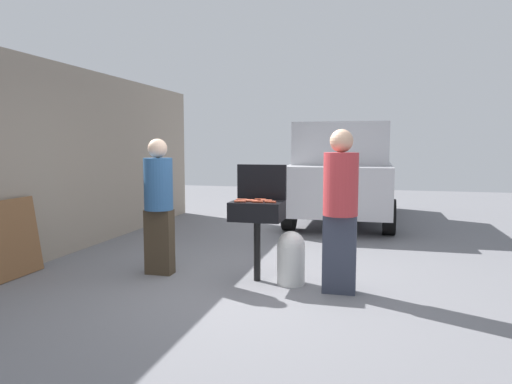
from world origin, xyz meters
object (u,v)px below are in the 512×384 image
Objects in this scene: hot_dog_1 at (252,201)px; hot_dog_4 at (266,200)px; hot_dog_6 at (242,200)px; parked_minivan at (344,172)px; hot_dog_5 at (270,202)px; person_right at (340,205)px; hot_dog_0 at (257,202)px; propane_tank at (291,257)px; hot_dog_7 at (248,200)px; person_left at (159,201)px; hot_dog_2 at (260,199)px; bbq_grill at (257,214)px; leaning_board at (11,239)px; hot_dog_3 at (240,201)px.

hot_dog_4 is (0.15, 0.08, 0.00)m from hot_dog_1.
hot_dog_6 is 0.03× the size of parked_minivan.
person_right reaches higher than hot_dog_5.
hot_dog_6 is at bearing -177.61° from hot_dog_4.
hot_dog_1 is (-0.08, 0.06, 0.00)m from hot_dog_0.
propane_tank is 4.89m from parked_minivan.
hot_dog_6 is at bearing 160.73° from hot_dog_7.
parked_minivan is (1.91, 4.81, 0.12)m from person_left.
hot_dog_0 is 4.96m from parked_minivan.
hot_dog_5 and hot_dog_7 have the same top height.
hot_dog_0 is at bearing -84.36° from hot_dog_2.
hot_dog_7 is at bearing -164.71° from bbq_grill.
hot_dog_1 reaches higher than leaning_board.
hot_dog_5 is 0.38m from hot_dog_6.
hot_dog_1 is (-0.04, -0.06, 0.16)m from bbq_grill.
hot_dog_4 is at bearing 30.15° from hot_dog_3.
hot_dog_2 is 3.02m from leaning_board.
propane_tank is at bearing -18.15° from hot_dog_2.
parked_minivan reaches higher than hot_dog_1.
person_right is at bearing -14.30° from hot_dog_4.
hot_dog_2 is 1.00× the size of hot_dog_4.
hot_dog_3 is 0.15m from hot_dog_6.
hot_dog_6 is at bearing 13.55° from leaning_board.
person_left is 2.22m from person_right.
hot_dog_4 reaches higher than bbq_grill.
parked_minivan is at bearing 81.71° from hot_dog_1.
hot_dog_3 is at bearing -127.31° from hot_dog_2.
hot_dog_2 is at bearing 130.51° from hot_dog_5.
leaning_board is (-2.91, -0.52, -0.48)m from hot_dog_0.
hot_dog_0 is at bearing -117.93° from hot_dog_4.
hot_dog_7 is 1.08m from person_right.
parked_minivan reaches higher than person_left.
hot_dog_2 is at bearing -9.11° from person_right.
hot_dog_1 is at bearing 170.57° from hot_dog_5.
person_right is 1.85× the size of leaning_board.
hot_dog_2 is (-0.02, 0.21, 0.00)m from hot_dog_0.
hot_dog_6 is 0.21× the size of propane_tank.
propane_tank is (0.30, -0.05, -0.63)m from hot_dog_4.
bbq_grill is 0.26m from hot_dog_5.
hot_dog_3 is (-0.12, -0.08, 0.00)m from hot_dog_1.
hot_dog_0 is 0.07× the size of person_right.
hot_dog_1 and hot_dog_6 have the same top height.
hot_dog_5 is at bearing -164.67° from propane_tank.
parked_minivan reaches higher than bbq_grill.
hot_dog_6 is at bearing 154.71° from hot_dog_1.
hot_dog_7 is at bearing 165.10° from hot_dog_5.
hot_dog_2 and hot_dog_3 have the same top height.
propane_tank is 0.65× the size of leaning_board.
hot_dog_1 and hot_dog_2 have the same top height.
hot_dog_6 is at bearing 179.01° from bbq_grill.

